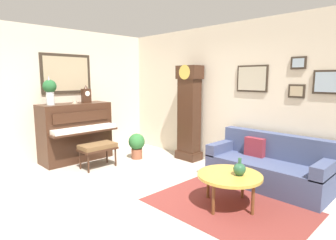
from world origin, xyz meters
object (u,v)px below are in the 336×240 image
object	(u,v)px
flower_vase	(50,89)
teacup	(75,102)
mantel_clock	(86,95)
piano_bench	(98,148)
grandfather_clock	(189,115)
couch	(268,167)
potted_plant	(137,144)
green_jug	(239,169)
coffee_table	(230,176)
piano	(76,132)

from	to	relation	value
flower_vase	teacup	bearing A→B (deg)	84.87
mantel_clock	piano_bench	bearing A→B (deg)	-15.52
grandfather_clock	couch	bearing A→B (deg)	-5.72
mantel_clock	potted_plant	bearing A→B (deg)	41.40
mantel_clock	green_jug	world-z (taller)	mantel_clock
couch	mantel_clock	xyz separation A→B (m)	(-3.55, -1.31, 1.09)
flower_vase	potted_plant	world-z (taller)	flower_vase
couch	teacup	bearing A→B (deg)	-155.44
grandfather_clock	coffee_table	world-z (taller)	grandfather_clock
flower_vase	teacup	xyz separation A→B (m)	(0.04, 0.48, -0.29)
piano_bench	mantel_clock	xyz separation A→B (m)	(-0.78, 0.22, 1.00)
teacup	coffee_table	bearing A→B (deg)	7.99
piano	mantel_clock	distance (m)	0.83
potted_plant	piano_bench	bearing A→B (deg)	-92.48
piano_bench	potted_plant	bearing A→B (deg)	87.52
green_jug	potted_plant	world-z (taller)	green_jug
grandfather_clock	green_jug	size ratio (longest dim) A/B	8.46
piano_bench	grandfather_clock	distance (m)	2.01
piano_bench	flower_vase	size ratio (longest dim) A/B	1.21
piano	grandfather_clock	size ratio (longest dim) A/B	0.71
potted_plant	grandfather_clock	bearing A→B (deg)	43.41
piano_bench	potted_plant	distance (m)	0.94
piano_bench	flower_vase	xyz separation A→B (m)	(-0.78, -0.56, 1.14)
grandfather_clock	flower_vase	size ratio (longest dim) A/B	3.50
mantel_clock	potted_plant	size ratio (longest dim) A/B	0.68
grandfather_clock	coffee_table	size ratio (longest dim) A/B	2.31
grandfather_clock	teacup	distance (m)	2.42
coffee_table	green_jug	size ratio (longest dim) A/B	3.67
piano	flower_vase	distance (m)	1.05
piano	green_jug	distance (m)	3.69
coffee_table	piano_bench	bearing A→B (deg)	-171.39
piano_bench	grandfather_clock	world-z (taller)	grandfather_clock
teacup	green_jug	size ratio (longest dim) A/B	0.48
mantel_clock	couch	bearing A→B (deg)	20.31
piano	teacup	xyz separation A→B (m)	(0.05, -0.01, 0.63)
mantel_clock	flower_vase	xyz separation A→B (m)	(-0.00, -0.77, 0.14)
flower_vase	teacup	distance (m)	0.57
potted_plant	coffee_table	bearing A→B (deg)	-10.83
grandfather_clock	flower_vase	xyz separation A→B (m)	(-1.65, -2.28, 0.58)
flower_vase	piano	bearing A→B (deg)	90.24
piano	grandfather_clock	xyz separation A→B (m)	(1.65, 1.78, 0.34)
mantel_clock	teacup	xyz separation A→B (m)	(0.04, -0.29, -0.15)
grandfather_clock	coffee_table	distance (m)	2.35
piano_bench	coffee_table	xyz separation A→B (m)	(2.76, 0.42, 0.02)
grandfather_clock	coffee_table	bearing A→B (deg)	-34.66
green_jug	piano_bench	bearing A→B (deg)	-170.66
grandfather_clock	piano_bench	bearing A→B (deg)	-116.81
piano	potted_plant	size ratio (longest dim) A/B	2.57
piano_bench	couch	world-z (taller)	couch
grandfather_clock	flower_vase	world-z (taller)	grandfather_clock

